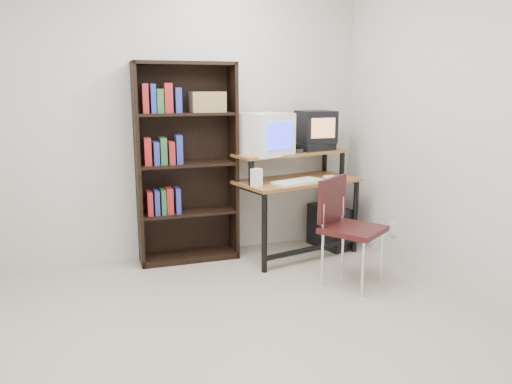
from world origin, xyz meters
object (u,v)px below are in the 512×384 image
object	(u,v)px
crt_monitor	(265,134)
school_chair	(345,220)
pc_tower	(329,227)
crt_tv	(316,127)
bookshelf	(186,161)
computer_desk	(296,185)

from	to	relation	value
crt_monitor	school_chair	world-z (taller)	crt_monitor
pc_tower	crt_tv	bearing A→B (deg)	121.35
school_chair	bookshelf	xyz separation A→B (m)	(-1.06, 1.04, 0.39)
crt_tv	crt_monitor	bearing A→B (deg)	-166.98
school_chair	crt_tv	bearing A→B (deg)	44.72
crt_tv	pc_tower	size ratio (longest dim) A/B	0.75
crt_monitor	crt_tv	size ratio (longest dim) A/B	1.52
computer_desk	bookshelf	distance (m)	1.06
crt_tv	school_chair	xyz separation A→B (m)	(-0.23, -0.99, -0.67)
crt_monitor	pc_tower	xyz separation A→B (m)	(0.70, 0.01, -0.95)
computer_desk	crt_tv	world-z (taller)	crt_tv
pc_tower	school_chair	distance (m)	0.99
school_chair	computer_desk	bearing A→B (deg)	61.93
crt_monitor	pc_tower	size ratio (longest dim) A/B	1.14
bookshelf	computer_desk	bearing A→B (deg)	-11.07
crt_monitor	bookshelf	distance (m)	0.76
computer_desk	crt_tv	distance (m)	0.63
computer_desk	pc_tower	bearing A→B (deg)	-1.79
computer_desk	school_chair	xyz separation A→B (m)	(0.06, -0.80, -0.14)
pc_tower	school_chair	world-z (taller)	school_chair
bookshelf	school_chair	bearing A→B (deg)	-42.26
computer_desk	pc_tower	xyz separation A→B (m)	(0.40, 0.07, -0.47)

